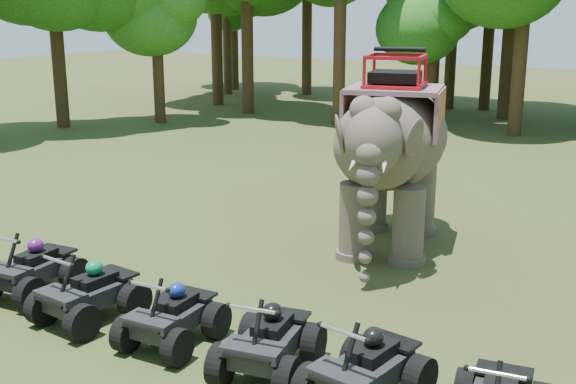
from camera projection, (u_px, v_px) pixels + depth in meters
name	position (u px, v px, depth m)	size (l,w,h in m)	color
ground	(256.00, 305.00, 13.39)	(110.00, 110.00, 0.00)	#47381E
elephant	(392.00, 151.00, 16.18)	(2.33, 5.30, 4.45)	brown
atv_0	(31.00, 261.00, 13.73)	(1.31, 1.80, 1.33)	black
atv_1	(88.00, 285.00, 12.59)	(1.30, 1.79, 1.33)	black
atv_2	(172.00, 308.00, 11.72)	(1.24, 1.69, 1.26)	black
atv_3	(269.00, 332.00, 10.79)	(1.29, 1.77, 1.31)	black
atv_4	(367.00, 359.00, 9.97)	(1.31, 1.79, 1.33)	black
tree_0	(523.00, 22.00, 29.39)	(6.55, 6.55, 9.36)	#195114
tree_25	(55.00, 20.00, 31.43)	(6.63, 6.63, 9.46)	#195114
tree_26	(157.00, 45.00, 33.01)	(5.03, 5.03, 7.18)	#195114
tree_27	(247.00, 14.00, 35.46)	(6.89, 6.89, 9.85)	#195114
tree_28	(340.00, 28.00, 32.23)	(6.07, 6.07, 8.67)	#195114
tree_29	(432.00, 52.00, 32.64)	(4.61, 4.61, 6.59)	#195114
tree_30	(227.00, 34.00, 43.57)	(5.06, 5.06, 7.23)	#195114
tree_31	(436.00, 24.00, 37.97)	(6.07, 6.07, 8.67)	#195114
tree_32	(216.00, 7.00, 38.49)	(7.30, 7.30, 10.44)	#195114
tree_33	(453.00, 22.00, 37.26)	(6.30, 6.30, 9.00)	#195114
tree_35	(307.00, 10.00, 42.98)	(7.00, 7.00, 10.00)	#195114
tree_37	(510.00, 21.00, 33.83)	(6.43, 6.43, 9.18)	#195114
tree_42	(490.00, 23.00, 36.82)	(6.24, 6.24, 8.92)	#195114
tree_43	(233.00, 12.00, 45.62)	(6.86, 6.86, 9.80)	#195114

